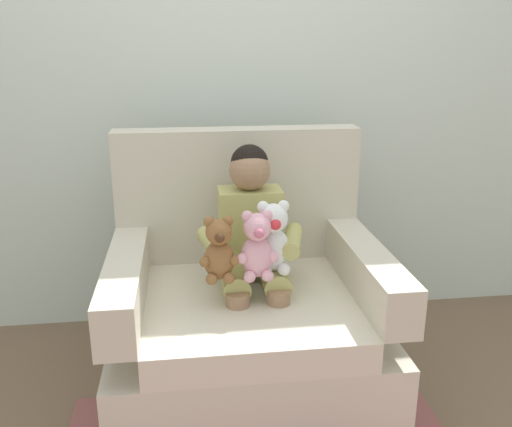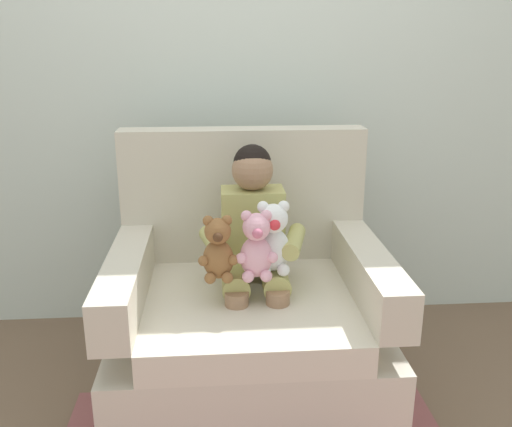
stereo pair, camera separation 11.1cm
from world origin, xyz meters
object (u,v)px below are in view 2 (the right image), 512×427
at_px(armchair, 248,316).
at_px(plush_white, 273,239).
at_px(plush_pink, 256,247).
at_px(seated_child, 254,236).
at_px(plush_brown, 218,250).

distance_m(armchair, plush_white, 0.41).
distance_m(plush_pink, plush_white, 0.09).
bearing_deg(plush_white, armchair, 132.26).
bearing_deg(plush_white, seated_child, 117.30).
bearing_deg(seated_child, plush_brown, -133.22).
relative_size(seated_child, plush_brown, 3.22).
height_order(plush_white, plush_brown, plush_white).
relative_size(seated_child, plush_pink, 3.04).
xyz_separation_m(plush_pink, plush_white, (0.07, 0.05, 0.01)).
xyz_separation_m(plush_pink, plush_brown, (-0.15, -0.00, -0.01)).
bearing_deg(plush_brown, plush_white, 9.01).
bearing_deg(plush_white, plush_pink, -142.38).
relative_size(plush_white, plush_brown, 1.14).
xyz_separation_m(armchair, plush_brown, (-0.12, -0.16, 0.36)).
height_order(armchair, plush_pink, armchair).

